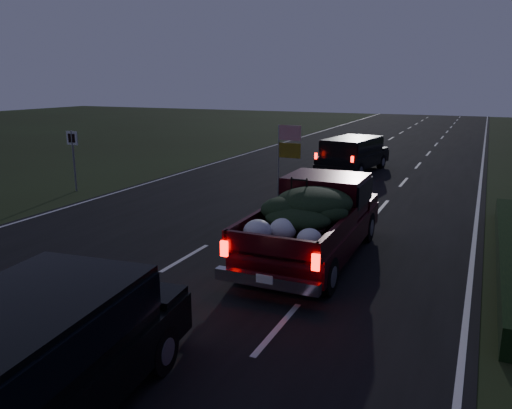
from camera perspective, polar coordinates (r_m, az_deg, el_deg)
The scene contains 6 objects.
ground at distance 13.08m, azimuth -8.08°, elevation -6.12°, with size 120.00×120.00×0.00m, color black.
road_asphalt at distance 13.08m, azimuth -8.08°, elevation -6.08°, with size 14.00×120.00×0.02m, color black.
route_sign at distance 21.76m, azimuth -20.18°, elevation 5.72°, with size 0.55×0.08×2.50m.
pickup_truck at distance 12.77m, azimuth 6.66°, elevation -1.26°, with size 2.27×5.78×3.02m.
lead_suv at distance 25.43m, azimuth 11.00°, elevation 6.03°, with size 2.70×5.09×1.40m.
rear_suv at distance 7.12m, azimuth -25.49°, elevation -15.58°, with size 2.81×5.36×1.48m.
Camera 1 is at (6.73, -10.29, 4.47)m, focal length 35.00 mm.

